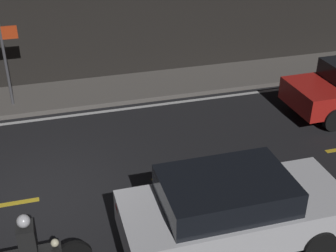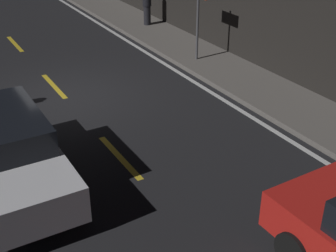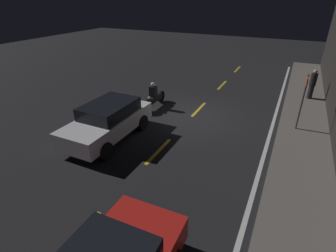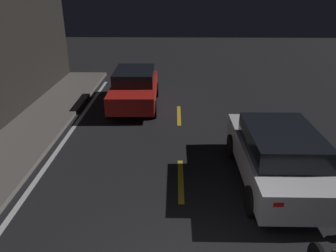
{
  "view_description": "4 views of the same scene",
  "coord_description": "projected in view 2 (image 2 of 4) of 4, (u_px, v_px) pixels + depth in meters",
  "views": [
    {
      "loc": [
        0.5,
        -8.45,
        6.29
      ],
      "look_at": [
        3.02,
        0.5,
        1.08
      ],
      "focal_mm": 50.0,
      "sensor_mm": 36.0,
      "label": 1
    },
    {
      "loc": [
        11.45,
        -3.4,
        5.32
      ],
      "look_at": [
        4.73,
        0.49,
        1.2
      ],
      "focal_mm": 50.0,
      "sensor_mm": 36.0,
      "label": 2
    },
    {
      "loc": [
        11.0,
        4.05,
        5.39
      ],
      "look_at": [
        2.94,
        0.13,
        0.85
      ],
      "focal_mm": 28.0,
      "sensor_mm": 36.0,
      "label": 3
    },
    {
      "loc": [
        -3.6,
        0.18,
        4.57
      ],
      "look_at": [
        5.06,
        0.36,
        0.83
      ],
      "focal_mm": 35.0,
      "sensor_mm": 36.0,
      "label": 4
    }
  ],
  "objects": [
    {
      "name": "sedan_white",
      "position": [
        3.0,
        152.0,
        8.71
      ],
      "size": [
        4.19,
        1.9,
        1.5
      ],
      "rotation": [
        0.0,
        0.0,
        0.0
      ],
      "color": "silver",
      "rests_on": "ground"
    },
    {
      "name": "lane_dash_c",
      "position": [
        54.0,
        86.0,
        13.51
      ],
      "size": [
        2.0,
        0.14,
        0.01
      ],
      "color": "gold",
      "rests_on": "ground"
    },
    {
      "name": "raised_curb",
      "position": [
        214.0,
        64.0,
        14.9
      ],
      "size": [
        28.0,
        2.02,
        0.14
      ],
      "color": "#605B56",
      "rests_on": "ground"
    },
    {
      "name": "ground_plane",
      "position": [
        66.0,
        99.0,
        12.75
      ],
      "size": [
        56.0,
        56.0,
        0.0
      ],
      "primitive_type": "plane",
      "color": "black"
    },
    {
      "name": "lane_solid_kerb",
      "position": [
        181.0,
        74.0,
        14.38
      ],
      "size": [
        25.2,
        0.14,
        0.01
      ],
      "color": "silver",
      "rests_on": "ground"
    },
    {
      "name": "pedestrian",
      "position": [
        147.0,
        4.0,
        18.33
      ],
      "size": [
        0.34,
        0.34,
        1.63
      ],
      "color": "black",
      "rests_on": "raised_curb"
    },
    {
      "name": "shop_sign",
      "position": [
        198.0,
        7.0,
        14.36
      ],
      "size": [
        0.9,
        0.08,
        2.4
      ],
      "color": "#4C4C51",
      "rests_on": "raised_curb"
    },
    {
      "name": "lane_dash_d",
      "position": [
        120.0,
        157.0,
        10.07
      ],
      "size": [
        2.0,
        0.14,
        0.01
      ],
      "color": "gold",
      "rests_on": "ground"
    },
    {
      "name": "lane_dash_b",
      "position": [
        15.0,
        44.0,
        16.95
      ],
      "size": [
        2.0,
        0.14,
        0.01
      ],
      "color": "gold",
      "rests_on": "ground"
    }
  ]
}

